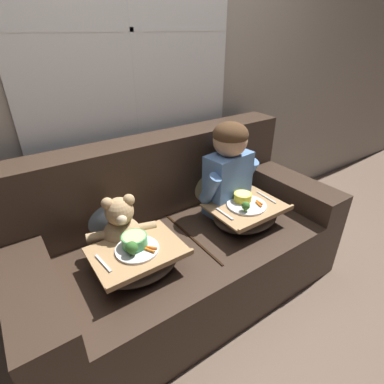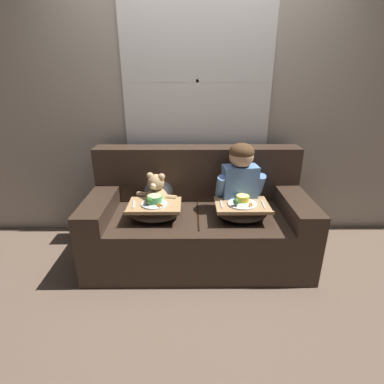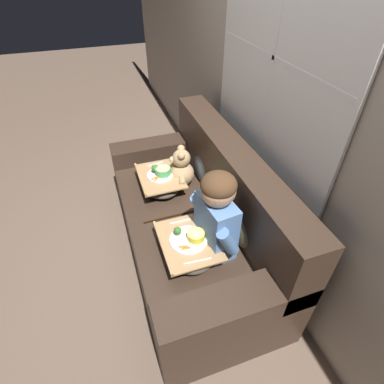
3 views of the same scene
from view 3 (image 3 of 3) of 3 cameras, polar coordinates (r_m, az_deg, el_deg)
name	(u,v)px [view 3 (image 3 of 3)]	position (r m, az deg, el deg)	size (l,w,h in m)	color
ground_plane	(188,251)	(2.59, -0.69, -11.25)	(14.00, 14.00, 0.00)	brown
wall_back_with_window	(275,91)	(2.01, 15.52, 18.04)	(8.00, 0.08, 2.60)	#A89E8E
couch	(196,221)	(2.35, 0.82, -5.61)	(1.89, 0.90, 0.95)	#38281E
throw_pillow_behind_child	(244,222)	(1.98, 9.83, -5.56)	(0.35, 0.17, 0.37)	tan
throw_pillow_behind_teddy	(204,162)	(2.49, 2.39, 5.64)	(0.34, 0.16, 0.35)	slate
child_figure	(217,211)	(1.80, 4.73, -3.54)	(0.43, 0.22, 0.59)	#5B84BC
teddy_bear	(181,169)	(2.45, -2.10, 4.34)	(0.36, 0.26, 0.34)	tan
lap_tray_child	(189,246)	(1.94, -0.67, -10.25)	(0.44, 0.35, 0.19)	#473D33
lap_tray_teddy	(161,181)	(2.45, -6.00, 2.16)	(0.43, 0.34, 0.21)	#473D33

